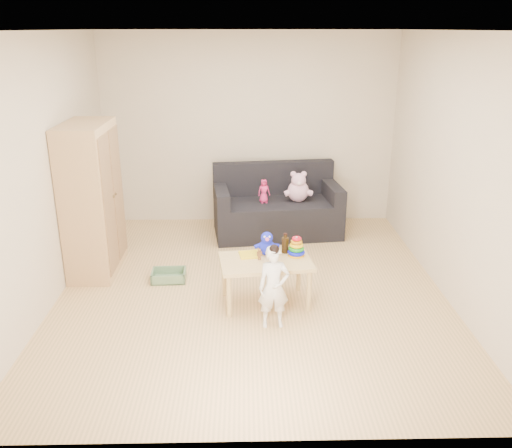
{
  "coord_description": "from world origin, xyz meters",
  "views": [
    {
      "loc": [
        -0.07,
        -5.18,
        2.62
      ],
      "look_at": [
        0.05,
        0.25,
        0.65
      ],
      "focal_mm": 38.0,
      "sensor_mm": 36.0,
      "label": 1
    }
  ],
  "objects_px": {
    "wardrobe": "(92,199)",
    "sofa": "(277,217)",
    "play_table": "(266,282)",
    "toddler": "(274,288)"
  },
  "relations": [
    {
      "from": "wardrobe",
      "to": "sofa",
      "type": "distance_m",
      "value": 2.46
    },
    {
      "from": "toddler",
      "to": "sofa",
      "type": "bearing_deg",
      "value": 82.01
    },
    {
      "from": "sofa",
      "to": "toddler",
      "type": "height_order",
      "value": "toddler"
    },
    {
      "from": "wardrobe",
      "to": "toddler",
      "type": "distance_m",
      "value": 2.39
    },
    {
      "from": "sofa",
      "to": "play_table",
      "type": "distance_m",
      "value": 1.96
    },
    {
      "from": "wardrobe",
      "to": "play_table",
      "type": "distance_m",
      "value": 2.16
    },
    {
      "from": "toddler",
      "to": "play_table",
      "type": "bearing_deg",
      "value": 93.45
    },
    {
      "from": "play_table",
      "to": "sofa",
      "type": "bearing_deg",
      "value": 83.19
    },
    {
      "from": "wardrobe",
      "to": "play_table",
      "type": "relative_size",
      "value": 1.88
    },
    {
      "from": "wardrobe",
      "to": "sofa",
      "type": "relative_size",
      "value": 1.02
    }
  ]
}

